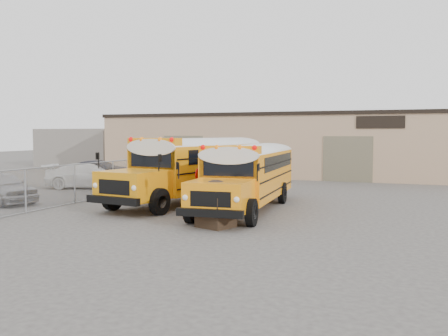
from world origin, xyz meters
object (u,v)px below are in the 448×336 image
at_px(school_bus_right, 275,163).
at_px(tarp_bundle, 216,203).
at_px(school_bus_left, 253,158).
at_px(car_dark, 99,170).
at_px(car_white, 88,176).
at_px(car_silver, 0,187).

relative_size(school_bus_right, tarp_bundle, 5.93).
bearing_deg(school_bus_left, car_dark, 177.15).
bearing_deg(car_dark, car_white, -168.26).
distance_m(tarp_bundle, car_white, 14.24).
distance_m(school_bus_right, tarp_bundle, 10.16).
bearing_deg(tarp_bundle, car_white, 144.15).
xyz_separation_m(school_bus_left, school_bus_right, (1.88, -2.05, -0.15)).
bearing_deg(car_silver, car_dark, 29.73).
height_order(school_bus_left, school_bus_right, school_bus_left).
distance_m(school_bus_right, car_white, 10.86).
bearing_deg(tarp_bundle, school_bus_left, 102.70).
bearing_deg(tarp_bundle, school_bus_right, 94.87).
bearing_deg(car_dark, school_bus_right, -118.29).
distance_m(school_bus_right, car_silver, 13.51).
height_order(tarp_bundle, car_white, tarp_bundle).
xyz_separation_m(tarp_bundle, car_silver, (-11.43, 1.72, -0.09)).
distance_m(school_bus_left, school_bus_right, 2.78).
height_order(school_bus_left, car_white, school_bus_left).
relative_size(school_bus_left, school_bus_right, 1.10).
xyz_separation_m(school_bus_right, tarp_bundle, (0.86, -10.09, -0.77)).
height_order(school_bus_right, tarp_bundle, school_bus_right).
relative_size(car_silver, car_dark, 1.07).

